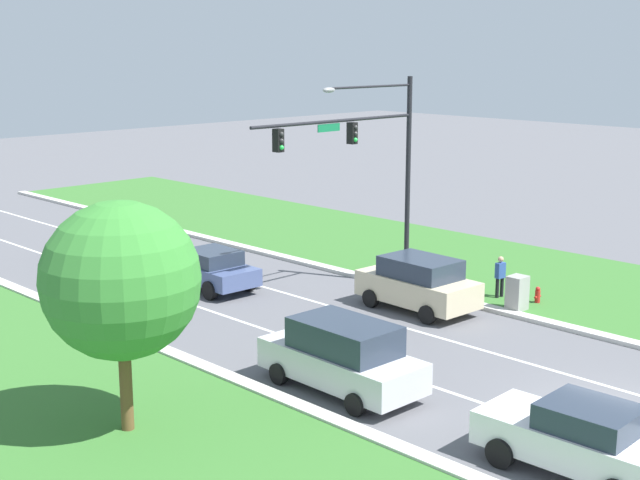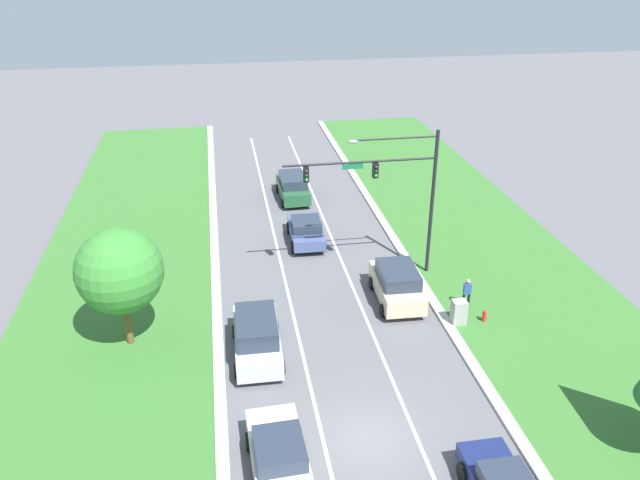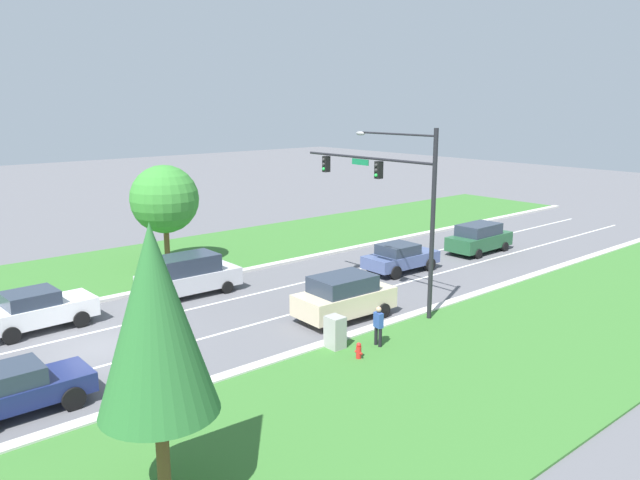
% 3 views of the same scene
% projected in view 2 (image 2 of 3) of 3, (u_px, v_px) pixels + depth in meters
% --- Properties ---
extents(ground_plane, '(160.00, 160.00, 0.00)m').
position_uv_depth(ground_plane, '(370.00, 440.00, 24.01)').
color(ground_plane, '#5B5B60').
extents(curb_strip_right, '(0.50, 90.00, 0.15)m').
position_uv_depth(curb_strip_right, '(508.00, 421.00, 24.82)').
color(curb_strip_right, beige).
rests_on(curb_strip_right, ground_plane).
extents(curb_strip_left, '(0.50, 90.00, 0.15)m').
position_uv_depth(curb_strip_left, '(222.00, 456.00, 23.13)').
color(curb_strip_left, beige).
rests_on(curb_strip_left, ground_plane).
extents(grass_verge_right, '(10.00, 90.00, 0.08)m').
position_uv_depth(grass_verge_right, '(628.00, 407.00, 25.62)').
color(grass_verge_right, '#38702D').
rests_on(grass_verge_right, ground_plane).
extents(grass_verge_left, '(10.00, 90.00, 0.08)m').
position_uv_depth(grass_verge_left, '(75.00, 476.00, 22.35)').
color(grass_verge_left, '#38702D').
rests_on(grass_verge_left, ground_plane).
extents(lane_stripe_inner_left, '(0.14, 81.00, 0.01)m').
position_uv_depth(lane_stripe_inner_left, '(324.00, 445.00, 23.73)').
color(lane_stripe_inner_left, white).
rests_on(lane_stripe_inner_left, ground_plane).
extents(lane_stripe_inner_right, '(0.14, 81.00, 0.01)m').
position_uv_depth(lane_stripe_inner_right, '(415.00, 434.00, 24.27)').
color(lane_stripe_inner_right, white).
rests_on(lane_stripe_inner_right, ground_plane).
extents(traffic_signal_mast, '(8.28, 0.41, 8.40)m').
position_uv_depth(traffic_signal_mast, '(392.00, 184.00, 33.16)').
color(traffic_signal_mast, black).
rests_on(traffic_signal_mast, ground_plane).
extents(slate_blue_sedan, '(2.25, 4.56, 1.63)m').
position_uv_depth(slate_blue_sedan, '(306.00, 230.00, 39.08)').
color(slate_blue_sedan, '#475684').
rests_on(slate_blue_sedan, ground_plane).
extents(white_sedan, '(2.24, 4.63, 1.74)m').
position_uv_depth(white_sedan, '(279.00, 456.00, 22.06)').
color(white_sedan, white).
rests_on(white_sedan, ground_plane).
extents(champagne_suv, '(2.43, 4.59, 1.99)m').
position_uv_depth(champagne_suv, '(397.00, 284.00, 32.69)').
color(champagne_suv, beige).
rests_on(champagne_suv, ground_plane).
extents(forest_suv, '(2.20, 4.82, 1.86)m').
position_uv_depth(forest_suv, '(293.00, 187.00, 45.53)').
color(forest_suv, '#235633').
rests_on(forest_suv, ground_plane).
extents(silver_suv, '(2.29, 5.02, 2.04)m').
position_uv_depth(silver_suv, '(257.00, 336.00, 28.44)').
color(silver_suv, silver).
rests_on(silver_suv, ground_plane).
extents(utility_cabinet, '(0.70, 0.60, 1.35)m').
position_uv_depth(utility_cabinet, '(459.00, 313.00, 30.82)').
color(utility_cabinet, '#9E9E99').
rests_on(utility_cabinet, ground_plane).
extents(pedestrian, '(0.41, 0.27, 1.69)m').
position_uv_depth(pedestrian, '(467.00, 292.00, 32.10)').
color(pedestrian, black).
rests_on(pedestrian, ground_plane).
extents(fire_hydrant, '(0.34, 0.20, 0.70)m').
position_uv_depth(fire_hydrant, '(484.00, 316.00, 31.14)').
color(fire_hydrant, red).
rests_on(fire_hydrant, ground_plane).
extents(oak_near_left_tree, '(3.95, 3.95, 5.95)m').
position_uv_depth(oak_near_left_tree, '(119.00, 271.00, 27.90)').
color(oak_near_left_tree, brown).
rests_on(oak_near_left_tree, ground_plane).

